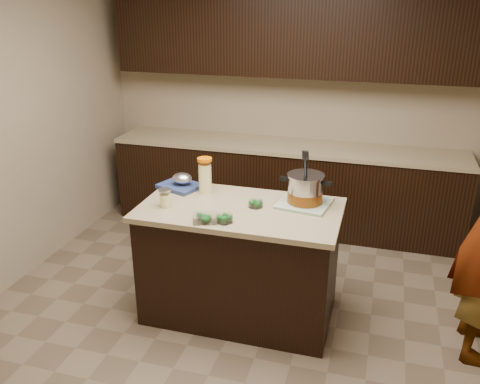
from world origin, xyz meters
name	(u,v)px	position (x,y,z in m)	size (l,w,h in m)	color
ground_plane	(240,312)	(0.00, 0.00, 0.00)	(4.00, 4.00, 0.00)	brown
room_shell	(240,95)	(0.00, 0.00, 1.71)	(4.04, 4.04, 2.72)	tan
back_cabinets	(287,140)	(0.00, 1.74, 0.94)	(3.60, 0.63, 2.33)	black
island	(240,261)	(0.00, 0.00, 0.45)	(1.46, 0.81, 0.90)	black
dish_towel	(305,203)	(0.44, 0.19, 0.91)	(0.36, 0.36, 0.02)	#557E54
stock_pot	(305,190)	(0.44, 0.19, 1.01)	(0.38, 0.29, 0.39)	#B7B7BC
lemonade_pitcher	(205,177)	(-0.34, 0.22, 1.03)	(0.15, 0.15, 0.27)	#FBEF99
mason_jar	(165,198)	(-0.53, -0.13, 0.96)	(0.11, 0.11, 0.14)	#FBEF99
broccoli_tub_left	(256,204)	(0.11, 0.04, 0.92)	(0.14, 0.14, 0.05)	silver
broccoli_tub_right	(225,219)	(-0.03, -0.27, 0.93)	(0.13, 0.13, 0.05)	silver
broccoli_tub_rect	(205,218)	(-0.16, -0.30, 0.93)	(0.20, 0.17, 0.06)	silver
blue_tray	(181,183)	(-0.56, 0.25, 0.94)	(0.38, 0.34, 0.12)	navy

